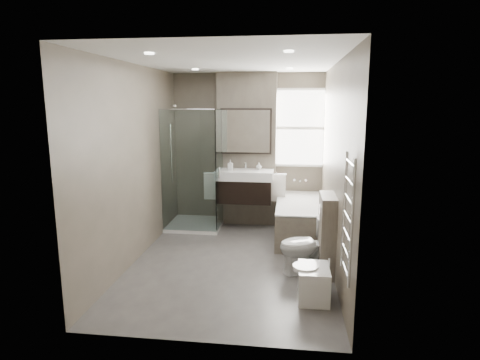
% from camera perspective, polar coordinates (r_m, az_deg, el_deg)
% --- Properties ---
extents(room, '(2.70, 3.90, 2.70)m').
position_cam_1_polar(room, '(5.18, -1.10, 2.05)').
color(room, '#4E4B48').
rests_on(room, ground).
extents(vanity_pier, '(1.00, 0.25, 2.60)m').
position_cam_1_polar(vanity_pier, '(6.93, 0.99, 4.32)').
color(vanity_pier, '#5E564A').
rests_on(vanity_pier, ground).
extents(vanity, '(0.95, 0.47, 0.66)m').
position_cam_1_polar(vanity, '(6.67, 0.65, -0.81)').
color(vanity, black).
rests_on(vanity, vanity_pier).
extents(mirror_cabinet, '(0.86, 0.08, 0.76)m').
position_cam_1_polar(mirror_cabinet, '(6.73, 0.85, 6.94)').
color(mirror_cabinet, black).
rests_on(mirror_cabinet, vanity_pier).
extents(towel_left, '(0.24, 0.06, 0.44)m').
position_cam_1_polar(towel_left, '(6.74, -4.10, -0.89)').
color(towel_left, white).
rests_on(towel_left, vanity_pier).
extents(towel_right, '(0.24, 0.06, 0.44)m').
position_cam_1_polar(towel_right, '(6.62, 5.46, -1.14)').
color(towel_right, white).
rests_on(towel_right, vanity_pier).
extents(shower_enclosure, '(0.90, 0.90, 2.00)m').
position_cam_1_polar(shower_enclosure, '(6.78, -5.75, -2.84)').
color(shower_enclosure, white).
rests_on(shower_enclosure, ground).
extents(bathtub, '(0.75, 1.60, 0.57)m').
position_cam_1_polar(bathtub, '(6.42, 8.58, -5.31)').
color(bathtub, '#5E564A').
rests_on(bathtub, ground).
extents(window, '(0.98, 0.06, 1.33)m').
position_cam_1_polar(window, '(6.96, 8.54, 7.33)').
color(window, white).
rests_on(window, room).
extents(toilet, '(0.77, 0.59, 0.70)m').
position_cam_1_polar(toilet, '(5.13, 9.46, -9.19)').
color(toilet, white).
rests_on(toilet, ground).
extents(cistern_box, '(0.19, 0.55, 1.00)m').
position_cam_1_polar(cistern_box, '(5.10, 12.23, -7.61)').
color(cistern_box, '#5E564A').
rests_on(cistern_box, ground).
extents(bidet, '(0.40, 0.46, 0.48)m').
position_cam_1_polar(bidet, '(4.54, 10.34, -14.12)').
color(bidet, white).
rests_on(bidet, ground).
extents(towel_radiator, '(0.03, 0.49, 1.10)m').
position_cam_1_polar(towel_radiator, '(3.64, 15.10, -5.11)').
color(towel_radiator, silver).
rests_on(towel_radiator, room).
extents(soap_bottle_a, '(0.08, 0.08, 0.18)m').
position_cam_1_polar(soap_bottle_a, '(6.62, -1.38, 2.15)').
color(soap_bottle_a, white).
rests_on(soap_bottle_a, vanity).
extents(soap_bottle_b, '(0.09, 0.09, 0.12)m').
position_cam_1_polar(soap_bottle_b, '(6.70, 2.70, 2.00)').
color(soap_bottle_b, white).
rests_on(soap_bottle_b, vanity).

